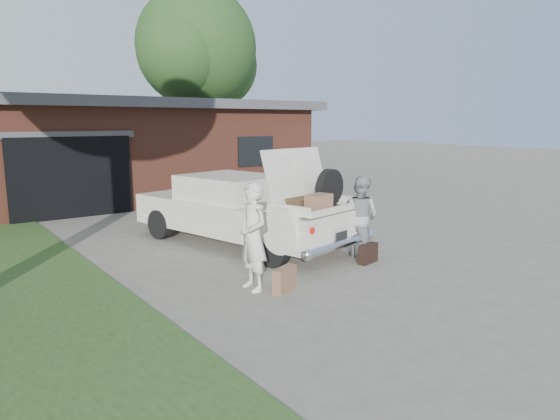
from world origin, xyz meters
TOP-DOWN VIEW (x-y plane):
  - ground at (0.00, 0.00)m, footprint 90.00×90.00m
  - house at (0.98, 11.47)m, footprint 12.80×7.80m
  - tree_right at (7.00, 16.63)m, footprint 6.75×5.87m
  - sedan at (0.59, 2.70)m, footprint 3.03×5.43m
  - woman_left at (-0.89, 0.11)m, footprint 0.43×0.64m
  - woman_right at (1.88, 0.51)m, footprint 0.78×0.90m
  - suitcase_left at (-0.56, -0.26)m, footprint 0.52×0.33m
  - suitcase_right at (1.64, 0.05)m, footprint 0.49×0.24m

SIDE VIEW (x-z plane):
  - ground at x=0.00m, z-range 0.00..0.00m
  - suitcase_right at x=1.64m, z-range 0.00..0.36m
  - suitcase_left at x=-0.56m, z-range 0.00..0.38m
  - sedan at x=0.59m, z-range -0.29..1.80m
  - woman_right at x=1.88m, z-range 0.00..1.56m
  - woman_left at x=-0.89m, z-range 0.00..1.70m
  - house at x=0.98m, z-range 0.02..3.32m
  - tree_right at x=7.00m, z-range 1.36..10.47m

